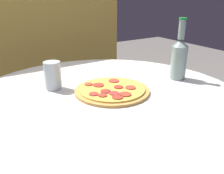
{
  "coord_description": "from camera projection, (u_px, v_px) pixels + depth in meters",
  "views": [
    {
      "loc": [
        -0.42,
        -0.71,
        1.12
      ],
      "look_at": [
        0.05,
        0.03,
        0.78
      ],
      "focal_mm": 40.0,
      "sensor_mm": 36.0,
      "label": 1
    }
  ],
  "objects": [
    {
      "name": "table",
      "position": [
        104.0,
        140.0,
        0.96
      ],
      "size": [
        1.04,
        1.04,
        0.76
      ],
      "color": "silver",
      "rests_on": "ground_plane"
    },
    {
      "name": "fence_panel",
      "position": [
        21.0,
        16.0,
        1.67
      ],
      "size": [
        1.53,
        0.04,
        1.89
      ],
      "color": "gold",
      "rests_on": "ground_plane"
    },
    {
      "name": "pizza",
      "position": [
        112.0,
        90.0,
        0.94
      ],
      "size": [
        0.28,
        0.28,
        0.02
      ],
      "color": "#C68E47",
      "rests_on": "table"
    },
    {
      "name": "beer_bottle",
      "position": [
        178.0,
        57.0,
        1.05
      ],
      "size": [
        0.07,
        0.07,
        0.26
      ],
      "color": "gray",
      "rests_on": "table"
    },
    {
      "name": "drinking_glass",
      "position": [
        53.0,
        76.0,
        0.95
      ],
      "size": [
        0.06,
        0.06,
        0.11
      ],
      "color": "silver",
      "rests_on": "table"
    }
  ]
}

